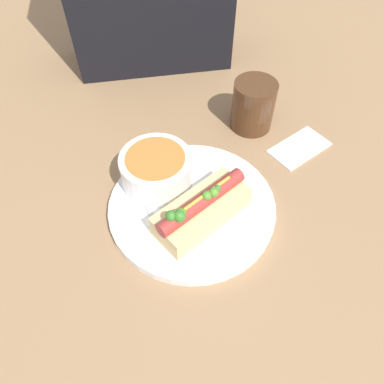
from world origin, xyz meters
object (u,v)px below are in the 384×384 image
at_px(soup_bowl, 156,168).
at_px(drinking_glass, 253,105).
at_px(hot_dog, 201,209).
at_px(spoon, 140,189).

height_order(soup_bowl, drinking_glass, drinking_glass).
height_order(hot_dog, spoon, hot_dog).
xyz_separation_m(soup_bowl, spoon, (-0.03, -0.02, -0.03)).
relative_size(soup_bowl, spoon, 0.81).
bearing_deg(spoon, drinking_glass, -71.95).
bearing_deg(spoon, hot_dog, -143.38).
xyz_separation_m(soup_bowl, drinking_glass, (0.20, 0.12, 0.00)).
distance_m(hot_dog, drinking_glass, 0.26).
bearing_deg(drinking_glass, spoon, -147.82).
xyz_separation_m(hot_dog, drinking_glass, (0.14, 0.21, 0.01)).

